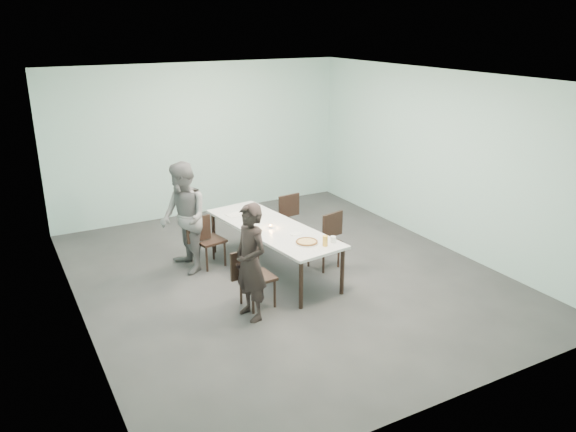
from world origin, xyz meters
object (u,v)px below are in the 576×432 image
diner_far (184,218)px  amber_tumbler (253,214)px  chair_far_left (205,237)px  beer_glass (325,241)px  chair_near_right (327,236)px  chair_near_left (252,274)px  diner_near (251,262)px  chair_far_right (284,216)px  pizza (307,242)px  side_plate (296,234)px  water_tumbler (333,239)px  tealight (271,227)px  table (272,230)px

diner_far → amber_tumbler: (1.12, -0.10, -0.08)m
chair_far_left → beer_glass: size_ratio=5.80×
chair_near_right → beer_glass: (-0.57, -0.83, 0.32)m
amber_tumbler → chair_near_left: bearing=-115.7°
diner_near → beer_glass: 1.20m
chair_far_right → pizza: chair_far_right is taller
pizza → beer_glass: size_ratio=2.27×
chair_far_left → side_plate: size_ratio=4.83×
chair_near_left → water_tumbler: bearing=-8.1°
side_plate → amber_tumbler: size_ratio=2.25×
water_tumbler → chair_far_left: bearing=128.5°
chair_near_left → diner_near: diner_near is taller
diner_near → chair_far_right: bearing=132.7°
chair_near_left → diner_near: 0.39m
diner_far → tealight: size_ratio=31.08×
chair_near_left → amber_tumbler: 1.69m
chair_near_left → chair_far_right: (1.50, 1.89, 0.00)m
diner_near → side_plate: bearing=113.1°
table → tealight: tealight is taller
chair_far_right → tealight: chair_far_right is taller
table → chair_far_right: chair_far_right is taller
chair_far_right → tealight: size_ratio=15.54×
side_plate → tealight: bearing=117.1°
pizza → water_tumbler: water_tumbler is taller
chair_near_right → pizza: 1.01m
diner_near → tealight: (0.85, 1.10, -0.02)m
chair_far_right → diner_near: (-1.63, -2.13, 0.29)m
chair_near_right → water_tumbler: (-0.40, -0.77, 0.29)m
tealight → water_tumbler: bearing=-61.2°
diner_far → side_plate: diner_far is taller
chair_near_right → beer_glass: size_ratio=5.80×
chair_near_left → pizza: chair_near_left is taller
side_plate → beer_glass: size_ratio=1.20×
chair_far_right → amber_tumbler: chair_far_right is taller
diner_near → pizza: size_ratio=4.64×
table → chair_near_right: chair_near_right is taller
chair_near_right → beer_glass: beer_glass is taller
pizza → beer_glass: beer_glass is taller
beer_glass → diner_near: bearing=-175.5°
side_plate → water_tumbler: (0.31, -0.53, 0.04)m
diner_far → chair_far_left: bearing=84.4°
chair_far_left → diner_near: 1.84m
chair_near_right → tealight: bearing=-23.3°
diner_far → pizza: diner_far is taller
chair_far_right → pizza: (-0.61, -1.82, 0.27)m
diner_near → chair_near_left: bearing=141.7°
beer_glass → diner_far: bearing=130.2°
chair_near_left → side_plate: bearing=21.6°
beer_glass → tealight: (-0.35, 1.00, -0.05)m
chair_near_right → water_tumbler: 0.92m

